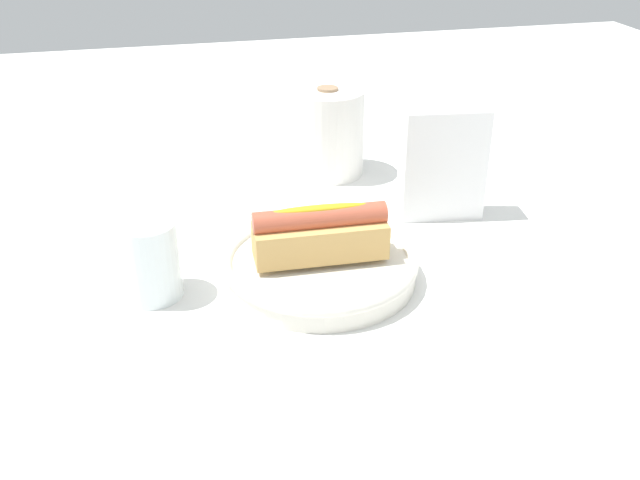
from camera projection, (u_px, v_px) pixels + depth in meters
ground_plane at (302, 272)px, 0.85m from camera, size 2.40×2.40×0.00m
serving_bowl at (320, 266)px, 0.83m from camera, size 0.23×0.23×0.03m
hotdog_front at (320, 234)px, 0.81m from camera, size 0.15×0.05×0.06m
water_glass at (149, 263)px, 0.79m from camera, size 0.07×0.07×0.09m
paper_towel_roll at (327, 132)px, 1.09m from camera, size 0.11×0.11×0.13m
napkin_box at (443, 163)px, 0.95m from camera, size 0.11×0.06×0.15m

